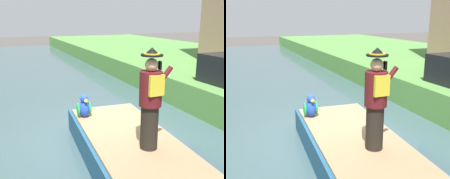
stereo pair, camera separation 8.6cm
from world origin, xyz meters
TOP-DOWN VIEW (x-y plane):
  - ground_plane at (0.00, 0.00)m, footprint 80.00×80.00m
  - canal_water at (0.00, 0.00)m, footprint 6.09×48.00m
  - boat at (0.00, -1.37)m, footprint 2.11×4.32m
  - person_pirate at (0.08, -2.05)m, footprint 0.61×0.42m
  - parrot_plush at (-0.54, -0.03)m, footprint 0.36×0.34m

SIDE VIEW (x-z plane):
  - ground_plane at x=0.00m, z-range 0.00..0.00m
  - canal_water at x=0.00m, z-range 0.00..0.10m
  - boat at x=0.00m, z-range 0.10..0.71m
  - parrot_plush at x=-0.54m, z-range 0.67..1.24m
  - person_pirate at x=0.08m, z-range 0.71..2.56m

